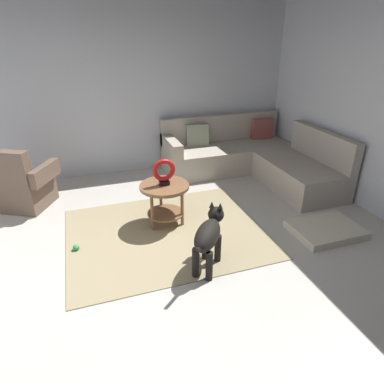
% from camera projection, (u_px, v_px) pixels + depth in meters
% --- Properties ---
extents(ground_plane, '(6.00, 6.00, 0.10)m').
position_uv_depth(ground_plane, '(169.00, 275.00, 3.48)').
color(ground_plane, beige).
extents(wall_back, '(6.00, 0.12, 2.70)m').
position_uv_depth(wall_back, '(118.00, 91.00, 5.39)').
color(wall_back, silver).
rests_on(wall_back, ground_plane).
extents(area_rug, '(2.30, 1.90, 0.01)m').
position_uv_depth(area_rug, '(166.00, 233.00, 4.10)').
color(area_rug, tan).
rests_on(area_rug, ground_plane).
extents(sectional_couch, '(2.20, 2.25, 0.88)m').
position_uv_depth(sectional_couch, '(252.00, 158.00, 5.64)').
color(sectional_couch, '#B2A899').
rests_on(sectional_couch, ground_plane).
extents(armchair, '(0.99, 0.90, 0.88)m').
position_uv_depth(armchair, '(22.00, 186.00, 4.57)').
color(armchair, brown).
rests_on(armchair, ground_plane).
extents(side_table, '(0.60, 0.60, 0.54)m').
position_uv_depth(side_table, '(165.00, 194.00, 4.13)').
color(side_table, brown).
rests_on(side_table, ground_plane).
extents(torus_sculpture, '(0.28, 0.08, 0.33)m').
position_uv_depth(torus_sculpture, '(164.00, 171.00, 4.00)').
color(torus_sculpture, black).
rests_on(torus_sculpture, side_table).
extents(dog_bed_mat, '(0.80, 0.60, 0.09)m').
position_uv_depth(dog_bed_mat, '(326.00, 230.00, 4.08)').
color(dog_bed_mat, beige).
rests_on(dog_bed_mat, ground_plane).
extents(dog, '(0.56, 0.70, 0.63)m').
position_uv_depth(dog, '(209.00, 235.00, 3.37)').
color(dog, black).
rests_on(dog, ground_plane).
extents(dog_toy_ball, '(0.07, 0.07, 0.07)m').
position_uv_depth(dog_toy_ball, '(76.00, 248.00, 3.76)').
color(dog_toy_ball, green).
rests_on(dog_toy_ball, ground_plane).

